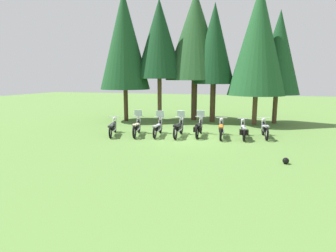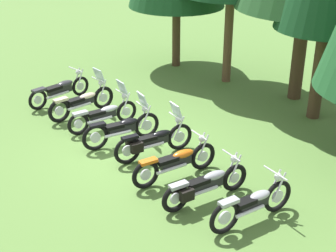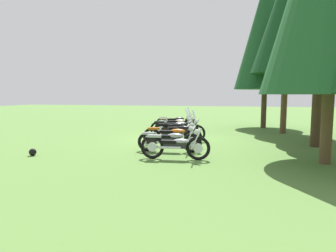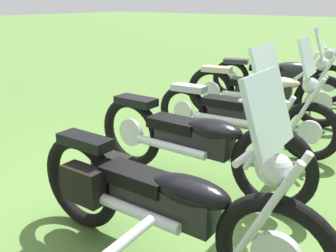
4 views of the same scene
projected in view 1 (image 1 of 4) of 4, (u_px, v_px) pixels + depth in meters
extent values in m
plane|color=#547A38|center=(189.00, 136.00, 15.58)|extent=(80.00, 80.00, 0.00)
torus|color=black|center=(115.00, 127.00, 16.70)|extent=(0.31, 0.67, 0.67)
cylinder|color=silver|center=(115.00, 127.00, 16.70)|extent=(0.13, 0.26, 0.26)
torus|color=black|center=(110.00, 132.00, 15.04)|extent=(0.31, 0.67, 0.67)
cylinder|color=silver|center=(110.00, 132.00, 15.04)|extent=(0.13, 0.26, 0.26)
cube|color=black|center=(113.00, 127.00, 15.85)|extent=(0.50, 0.87, 0.24)
ellipsoid|color=#2D2D33|center=(113.00, 124.00, 16.05)|extent=(0.48, 0.66, 0.19)
cube|color=black|center=(112.00, 126.00, 15.60)|extent=(0.44, 0.62, 0.10)
cube|color=#2D2D33|center=(110.00, 126.00, 15.06)|extent=(0.35, 0.49, 0.08)
cylinder|color=silver|center=(113.00, 122.00, 16.59)|extent=(0.15, 0.33, 0.65)
cylinder|color=silver|center=(116.00, 122.00, 16.59)|extent=(0.15, 0.33, 0.65)
cylinder|color=silver|center=(114.00, 117.00, 16.45)|extent=(0.72, 0.28, 0.04)
sphere|color=silver|center=(115.00, 118.00, 16.56)|extent=(0.22, 0.22, 0.17)
cylinder|color=silver|center=(115.00, 129.00, 15.69)|extent=(0.35, 0.82, 0.08)
torus|color=black|center=(139.00, 126.00, 16.58)|extent=(0.29, 0.75, 0.75)
cylinder|color=silver|center=(139.00, 126.00, 16.58)|extent=(0.12, 0.29, 0.28)
torus|color=black|center=(134.00, 132.00, 15.00)|extent=(0.29, 0.75, 0.75)
cylinder|color=silver|center=(134.00, 132.00, 15.00)|extent=(0.12, 0.29, 0.28)
cube|color=black|center=(137.00, 127.00, 15.77)|extent=(0.41, 0.82, 0.21)
ellipsoid|color=beige|center=(137.00, 124.00, 15.97)|extent=(0.40, 0.61, 0.16)
cube|color=black|center=(136.00, 126.00, 15.54)|extent=(0.38, 0.58, 0.10)
cube|color=beige|center=(134.00, 125.00, 15.02)|extent=(0.30, 0.48, 0.08)
cylinder|color=silver|center=(137.00, 122.00, 16.47)|extent=(0.12, 0.34, 0.65)
cylinder|color=silver|center=(140.00, 122.00, 16.47)|extent=(0.12, 0.34, 0.65)
cylinder|color=silver|center=(138.00, 116.00, 16.33)|extent=(0.72, 0.21, 0.04)
sphere|color=silver|center=(138.00, 118.00, 16.44)|extent=(0.21, 0.21, 0.17)
cylinder|color=silver|center=(139.00, 129.00, 15.61)|extent=(0.27, 0.79, 0.08)
cube|color=silver|center=(138.00, 113.00, 16.32)|extent=(0.46, 0.25, 0.39)
torus|color=black|center=(160.00, 127.00, 16.48)|extent=(0.18, 0.68, 0.68)
cylinder|color=silver|center=(160.00, 127.00, 16.48)|extent=(0.08, 0.26, 0.26)
torus|color=black|center=(155.00, 132.00, 14.94)|extent=(0.18, 0.68, 0.68)
cylinder|color=silver|center=(155.00, 132.00, 14.94)|extent=(0.08, 0.26, 0.26)
cube|color=black|center=(158.00, 128.00, 15.69)|extent=(0.30, 0.81, 0.22)
ellipsoid|color=#9EA0A8|center=(158.00, 125.00, 15.88)|extent=(0.33, 0.59, 0.17)
cube|color=black|center=(157.00, 127.00, 15.46)|extent=(0.30, 0.55, 0.10)
cube|color=#9EA0A8|center=(155.00, 126.00, 14.96)|extent=(0.24, 0.46, 0.08)
cylinder|color=silver|center=(159.00, 122.00, 16.38)|extent=(0.08, 0.34, 0.65)
cylinder|color=silver|center=(162.00, 123.00, 16.36)|extent=(0.08, 0.34, 0.65)
cylinder|color=silver|center=(160.00, 117.00, 16.24)|extent=(0.71, 0.12, 0.04)
sphere|color=silver|center=(160.00, 119.00, 16.34)|extent=(0.19, 0.19, 0.17)
cylinder|color=silver|center=(159.00, 130.00, 15.51)|extent=(0.17, 0.79, 0.08)
cube|color=silver|center=(160.00, 114.00, 16.22)|extent=(0.45, 0.20, 0.39)
torus|color=black|center=(181.00, 127.00, 16.22)|extent=(0.13, 0.76, 0.76)
cylinder|color=silver|center=(181.00, 127.00, 16.22)|extent=(0.06, 0.30, 0.29)
torus|color=black|center=(175.00, 132.00, 14.73)|extent=(0.13, 0.76, 0.76)
cylinder|color=silver|center=(175.00, 132.00, 14.73)|extent=(0.06, 0.30, 0.29)
cube|color=black|center=(178.00, 128.00, 15.46)|extent=(0.24, 0.78, 0.22)
ellipsoid|color=black|center=(179.00, 125.00, 15.64)|extent=(0.29, 0.56, 0.17)
cube|color=black|center=(178.00, 127.00, 15.23)|extent=(0.27, 0.52, 0.10)
cube|color=black|center=(176.00, 126.00, 14.74)|extent=(0.21, 0.45, 0.08)
cylinder|color=silver|center=(180.00, 122.00, 16.13)|extent=(0.06, 0.34, 0.65)
cylinder|color=silver|center=(182.00, 123.00, 16.09)|extent=(0.06, 0.34, 0.65)
cylinder|color=silver|center=(181.00, 117.00, 15.97)|extent=(0.68, 0.06, 0.04)
sphere|color=silver|center=(181.00, 119.00, 16.08)|extent=(0.18, 0.18, 0.17)
cylinder|color=silver|center=(180.00, 130.00, 15.27)|extent=(0.11, 0.77, 0.08)
cube|color=silver|center=(181.00, 114.00, 15.96)|extent=(0.45, 0.17, 0.39)
torus|color=black|center=(201.00, 127.00, 16.37)|extent=(0.14, 0.76, 0.75)
cylinder|color=silver|center=(201.00, 127.00, 16.37)|extent=(0.06, 0.29, 0.29)
torus|color=black|center=(197.00, 132.00, 14.88)|extent=(0.14, 0.76, 0.75)
cylinder|color=silver|center=(197.00, 132.00, 14.88)|extent=(0.06, 0.29, 0.29)
cube|color=black|center=(199.00, 128.00, 15.61)|extent=(0.22, 0.78, 0.22)
ellipsoid|color=black|center=(200.00, 125.00, 15.79)|extent=(0.26, 0.56, 0.17)
cube|color=black|center=(199.00, 126.00, 15.39)|extent=(0.24, 0.52, 0.10)
cube|color=black|center=(197.00, 125.00, 14.90)|extent=(0.19, 0.45, 0.08)
cylinder|color=silver|center=(200.00, 122.00, 16.28)|extent=(0.06, 0.34, 0.65)
cylinder|color=silver|center=(202.00, 122.00, 16.25)|extent=(0.06, 0.34, 0.65)
cylinder|color=silver|center=(201.00, 117.00, 16.13)|extent=(0.62, 0.06, 0.04)
sphere|color=silver|center=(201.00, 118.00, 16.24)|extent=(0.18, 0.18, 0.17)
cylinder|color=silver|center=(201.00, 130.00, 15.43)|extent=(0.11, 0.78, 0.08)
cube|color=silver|center=(201.00, 113.00, 16.12)|extent=(0.45, 0.17, 0.39)
cube|color=black|center=(195.00, 129.00, 15.09)|extent=(0.15, 0.33, 0.26)
cube|color=black|center=(200.00, 130.00, 15.02)|extent=(0.15, 0.33, 0.26)
torus|color=black|center=(221.00, 128.00, 16.06)|extent=(0.17, 0.73, 0.72)
cylinder|color=silver|center=(221.00, 128.00, 16.06)|extent=(0.07, 0.28, 0.27)
torus|color=black|center=(221.00, 134.00, 14.46)|extent=(0.17, 0.73, 0.72)
cylinder|color=silver|center=(221.00, 134.00, 14.46)|extent=(0.07, 0.28, 0.27)
cube|color=black|center=(221.00, 129.00, 15.24)|extent=(0.27, 0.84, 0.23)
ellipsoid|color=#D16014|center=(221.00, 126.00, 15.44)|extent=(0.30, 0.61, 0.18)
cube|color=black|center=(221.00, 128.00, 15.00)|extent=(0.28, 0.57, 0.10)
cube|color=#D16014|center=(221.00, 127.00, 14.48)|extent=(0.22, 0.45, 0.08)
cylinder|color=silver|center=(220.00, 123.00, 15.97)|extent=(0.07, 0.34, 0.65)
cylinder|color=silver|center=(223.00, 123.00, 15.94)|extent=(0.07, 0.34, 0.65)
cylinder|color=silver|center=(222.00, 118.00, 15.82)|extent=(0.64, 0.09, 0.04)
sphere|color=silver|center=(222.00, 119.00, 15.93)|extent=(0.18, 0.18, 0.17)
cylinder|color=silver|center=(223.00, 131.00, 15.05)|extent=(0.15, 0.83, 0.08)
torus|color=black|center=(243.00, 129.00, 15.87)|extent=(0.17, 0.69, 0.68)
cylinder|color=silver|center=(243.00, 129.00, 15.87)|extent=(0.07, 0.26, 0.25)
torus|color=black|center=(244.00, 135.00, 14.29)|extent=(0.17, 0.69, 0.68)
cylinder|color=silver|center=(244.00, 135.00, 14.29)|extent=(0.07, 0.26, 0.25)
cube|color=black|center=(243.00, 130.00, 15.06)|extent=(0.26, 0.82, 0.24)
ellipsoid|color=#9EA0A8|center=(243.00, 127.00, 15.26)|extent=(0.29, 0.59, 0.18)
cube|color=black|center=(244.00, 129.00, 14.83)|extent=(0.27, 0.56, 0.10)
cube|color=#9EA0A8|center=(244.00, 129.00, 14.32)|extent=(0.21, 0.45, 0.08)
cylinder|color=silver|center=(241.00, 124.00, 15.78)|extent=(0.07, 0.34, 0.65)
cylinder|color=silver|center=(244.00, 124.00, 15.75)|extent=(0.07, 0.34, 0.65)
cylinder|color=silver|center=(243.00, 118.00, 15.63)|extent=(0.63, 0.08, 0.04)
sphere|color=silver|center=(243.00, 120.00, 15.74)|extent=(0.18, 0.18, 0.17)
cylinder|color=silver|center=(246.00, 132.00, 14.88)|extent=(0.14, 0.82, 0.08)
cube|color=black|center=(241.00, 132.00, 14.50)|extent=(0.16, 0.33, 0.26)
cube|color=black|center=(247.00, 132.00, 14.44)|extent=(0.16, 0.33, 0.26)
torus|color=black|center=(263.00, 128.00, 15.89)|extent=(0.17, 0.76, 0.76)
cylinder|color=silver|center=(263.00, 128.00, 15.89)|extent=(0.07, 0.30, 0.29)
torus|color=black|center=(267.00, 133.00, 14.48)|extent=(0.17, 0.76, 0.76)
cylinder|color=silver|center=(267.00, 133.00, 14.48)|extent=(0.07, 0.30, 0.29)
cube|color=black|center=(265.00, 129.00, 15.17)|extent=(0.27, 0.74, 0.20)
ellipsoid|color=#9EA0A8|center=(265.00, 126.00, 15.34)|extent=(0.30, 0.53, 0.16)
cube|color=black|center=(266.00, 128.00, 14.96)|extent=(0.28, 0.50, 0.10)
cube|color=#9EA0A8|center=(267.00, 126.00, 14.50)|extent=(0.22, 0.45, 0.08)
cylinder|color=silver|center=(262.00, 123.00, 15.80)|extent=(0.07, 0.34, 0.65)
cylinder|color=silver|center=(265.00, 124.00, 15.77)|extent=(0.07, 0.34, 0.65)
cylinder|color=silver|center=(264.00, 118.00, 15.65)|extent=(0.71, 0.10, 0.04)
sphere|color=silver|center=(264.00, 120.00, 15.75)|extent=(0.18, 0.18, 0.17)
cylinder|color=silver|center=(268.00, 131.00, 15.00)|extent=(0.14, 0.73, 0.08)
cylinder|color=#42301E|center=(126.00, 105.00, 21.10)|extent=(0.32, 0.32, 2.39)
cone|color=#194723|center=(124.00, 40.00, 20.29)|extent=(3.66, 3.66, 7.08)
cylinder|color=brown|center=(160.00, 100.00, 21.10)|extent=(0.31, 0.31, 3.17)
cone|color=#143D1E|center=(159.00, 39.00, 20.34)|extent=(3.53, 3.53, 5.70)
cylinder|color=#42301E|center=(194.00, 100.00, 21.53)|extent=(0.44, 0.44, 3.06)
cone|color=#234C26|center=(195.00, 36.00, 20.71)|extent=(4.45, 4.45, 6.48)
cylinder|color=#42301E|center=(213.00, 103.00, 20.63)|extent=(0.39, 0.39, 2.80)
cone|color=#143D1E|center=(214.00, 44.00, 19.91)|extent=(2.98, 2.98, 5.67)
cylinder|color=brown|center=(255.00, 110.00, 19.42)|extent=(0.33, 0.33, 2.05)
cone|color=#1E5128|center=(258.00, 40.00, 18.62)|extent=(3.90, 3.90, 7.33)
cylinder|color=brown|center=(275.00, 109.00, 19.96)|extent=(0.32, 0.32, 2.08)
cone|color=#194723|center=(279.00, 53.00, 19.29)|extent=(3.10, 3.10, 5.73)
sphere|color=black|center=(286.00, 161.00, 10.57)|extent=(0.24, 0.24, 0.24)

